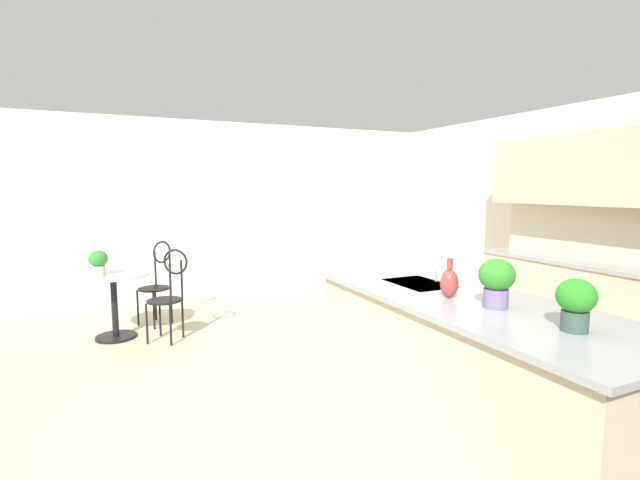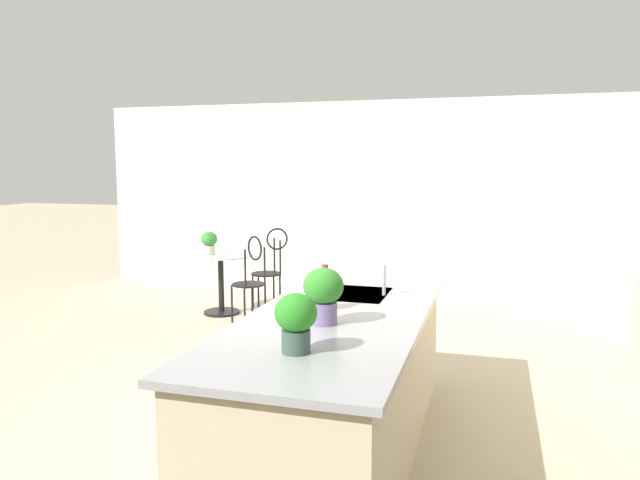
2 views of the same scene
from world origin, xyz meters
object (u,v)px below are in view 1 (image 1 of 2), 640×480
(potted_plant_on_table, at_px, (98,261))
(vase_on_counter, at_px, (449,283))
(chair_by_island, at_px, (169,291))
(potted_plant_counter_far, at_px, (576,301))
(chair_near_window, at_px, (157,279))
(potted_plant_counter_near, at_px, (497,280))
(bistro_table, at_px, (114,300))

(potted_plant_on_table, relative_size, vase_on_counter, 0.98)
(chair_by_island, relative_size, potted_plant_counter_far, 3.53)
(chair_near_window, distance_m, chair_by_island, 0.76)
(chair_by_island, bearing_deg, potted_plant_on_table, -116.24)
(chair_by_island, xyz_separation_m, vase_on_counter, (2.66, 1.64, 0.46))
(chair_by_island, height_order, vase_on_counter, vase_on_counter)
(chair_near_window, bearing_deg, vase_on_counter, 26.40)
(potted_plant_counter_far, relative_size, potted_plant_counter_near, 0.90)
(chair_by_island, relative_size, potted_plant_on_table, 3.69)
(chair_by_island, distance_m, vase_on_counter, 3.16)
(bistro_table, distance_m, potted_plant_on_table, 0.48)
(bistro_table, bearing_deg, chair_near_window, 128.11)
(potted_plant_on_table, height_order, potted_plant_counter_near, potted_plant_counter_near)
(potted_plant_counter_far, xyz_separation_m, potted_plant_counter_near, (-0.55, -0.02, 0.02))
(potted_plant_counter_far, distance_m, potted_plant_counter_near, 0.55)
(chair_by_island, height_order, potted_plant_counter_near, potted_plant_counter_near)
(potted_plant_counter_far, height_order, potted_plant_counter_near, potted_plant_counter_near)
(bistro_table, bearing_deg, potted_plant_counter_far, 30.48)
(bistro_table, distance_m, vase_on_counter, 3.78)
(chair_by_island, bearing_deg, bistro_table, -123.19)
(bistro_table, bearing_deg, vase_on_counter, 36.03)
(potted_plant_counter_far, bearing_deg, chair_by_island, -153.76)
(potted_plant_counter_near, bearing_deg, potted_plant_on_table, -144.07)
(potted_plant_counter_far, height_order, vase_on_counter, potted_plant_counter_far)
(chair_near_window, relative_size, vase_on_counter, 3.62)
(chair_near_window, height_order, chair_by_island, same)
(chair_by_island, height_order, potted_plant_on_table, chair_by_island)
(bistro_table, height_order, potted_plant_counter_near, potted_plant_counter_near)
(chair_by_island, bearing_deg, potted_plant_counter_far, 26.24)
(bistro_table, xyz_separation_m, chair_near_window, (-0.39, 0.50, 0.13))
(chair_near_window, distance_m, vase_on_counter, 3.84)
(potted_plant_counter_far, relative_size, vase_on_counter, 1.02)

